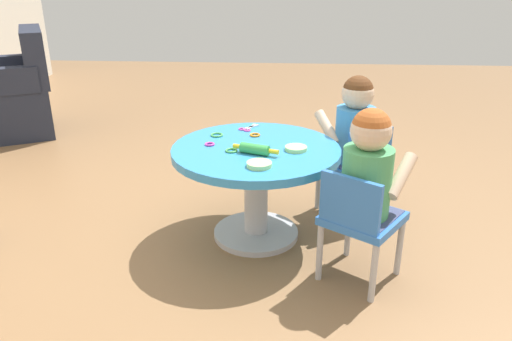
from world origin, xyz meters
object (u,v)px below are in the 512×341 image
Objects in this scene: child_chair_left at (359,220)px; seated_child_right at (355,123)px; seated_child_left at (368,168)px; craft_table at (256,171)px; armchair_dark at (10,97)px; craft_scissors at (247,128)px; rolling_pin at (256,149)px; child_chair_right at (356,165)px.

seated_child_right reaches higher than child_chair_left.
seated_child_left is at bearing -34.66° from child_chair_left.
seated_child_right is (0.30, -0.51, 0.17)m from craft_table.
armchair_dark is 2.47m from craft_scissors.
craft_table is 0.32m from craft_scissors.
rolling_pin is (0.27, 0.46, 0.21)m from child_chair_left.
child_chair_left is 0.71m from seated_child_right.
child_chair_right is at bearing -3.71° from seated_child_left.
child_chair_right is 1.05× the size of seated_child_right.
armchair_dark is at bearing 64.10° from seated_child_right.
rolling_pin is 0.39m from craft_scissors.
child_chair_left is 0.87m from craft_scissors.
seated_child_right is (0.64, -0.02, 0.00)m from seated_child_left.
craft_scissors is (-1.31, -2.09, 0.19)m from armchair_dark.
armchair_dark reaches higher than child_chair_left.
armchair_dark is at bearing 63.67° from child_chair_right.
child_chair_left is 1.05× the size of seated_child_left.
craft_scissors is at bearing 88.07° from child_chair_right.
craft_scissors is at bearing 91.43° from seated_child_right.
rolling_pin is (-0.09, -0.00, 0.15)m from craft_table.
rolling_pin is (-0.40, 0.51, -0.01)m from seated_child_right.
child_chair_right is (0.64, -0.06, 0.00)m from child_chair_left.
child_chair_left reaches higher than craft_scissors.
seated_child_right is at bearing 30.24° from child_chair_right.
seated_child_right is at bearing -3.56° from child_chair_left.
child_chair_right is at bearing -149.76° from seated_child_right.
child_chair_right is 0.67m from rolling_pin.
armchair_dark is at bearing 53.43° from craft_table.
seated_child_left reaches higher than rolling_pin.
seated_child_right is at bearing -59.26° from craft_table.
child_chair_left is at bearing -126.83° from armchair_dark.
seated_child_left is at bearing -138.16° from craft_scissors.
craft_table is at bearing 55.84° from seated_child_left.
child_chair_left is at bearing -128.01° from craft_table.
craft_scissors is (0.62, 0.56, -0.04)m from seated_child_left.
child_chair_right reaches higher than craft_table.
seated_child_right reaches higher than craft_scissors.
seated_child_left is 0.54m from rolling_pin.
craft_table is 2.68m from armchair_dark.
child_chair_left is 3.28m from armchair_dark.
seated_child_left is 0.64m from seated_child_right.
rolling_pin is at bearing -169.57° from craft_scissors.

